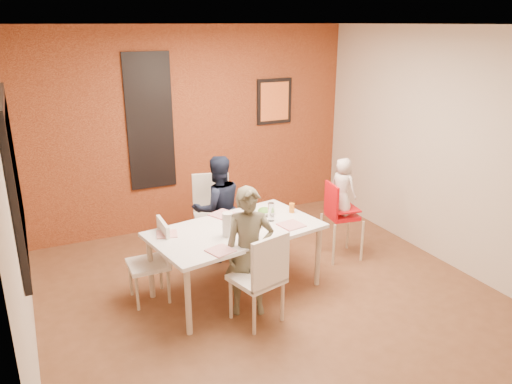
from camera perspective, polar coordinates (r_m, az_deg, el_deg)
name	(u,v)px	position (r m, az deg, el deg)	size (l,w,h in m)	color
ground	(268,294)	(5.36, 1.41, -11.63)	(4.50, 4.50, 0.00)	brown
ceiling	(271,24)	(4.62, 1.69, 18.59)	(4.50, 4.50, 0.02)	silver
wall_back	(194,129)	(6.84, -7.11, 7.16)	(4.50, 0.02, 2.70)	beige
wall_front	(445,271)	(3.13, 20.79, -8.46)	(4.50, 0.02, 2.70)	beige
wall_left	(13,207)	(4.34, -26.00, -1.55)	(0.02, 4.50, 2.70)	beige
wall_right	(444,148)	(6.15, 20.64, 4.76)	(0.02, 4.50, 2.70)	beige
brick_accent_wall	(194,129)	(6.82, -7.06, 7.13)	(4.50, 0.02, 2.70)	maroon
picture_window_frame	(13,175)	(4.47, -26.02, 1.72)	(0.05, 1.70, 1.30)	black
picture_window_pane	(15,175)	(4.47, -25.82, 1.75)	(0.02, 1.55, 1.15)	black
glassblock_strip	(150,122)	(6.62, -12.03, 7.82)	(0.55, 0.03, 1.70)	silver
glassblock_surround	(150,122)	(6.61, -12.02, 7.82)	(0.60, 0.03, 1.76)	black
art_print_frame	(274,101)	(7.22, 2.10, 10.32)	(0.54, 0.03, 0.64)	black
art_print_canvas	(275,101)	(7.20, 2.15, 10.30)	(0.44, 0.01, 0.54)	orange
dining_table	(236,234)	(5.15, -2.32, -4.84)	(1.86, 1.24, 0.72)	white
chair_near	(262,274)	(4.66, 0.72, -9.40)	(0.52, 0.52, 0.92)	white
chair_far	(212,209)	(6.15, -5.02, -1.98)	(0.54, 0.54, 0.97)	white
chair_left	(155,257)	(5.19, -11.48, -7.24)	(0.39, 0.39, 0.84)	white
high_chair	(339,213)	(6.01, 9.49, -2.41)	(0.45, 0.45, 0.95)	red
child_near	(249,252)	(4.78, -0.77, -6.87)	(0.47, 0.31, 1.29)	brown
child_far	(218,208)	(5.89, -4.38, -1.89)	(0.62, 0.48, 1.28)	black
toddler	(343,187)	(5.90, 9.88, 0.60)	(0.33, 0.22, 0.68)	silver
plate_near_left	(220,251)	(4.64, -4.08, -6.69)	(0.22, 0.22, 0.01)	white
plate_far_mid	(223,214)	(5.48, -3.79, -2.57)	(0.24, 0.24, 0.01)	white
plate_near_right	(291,225)	(5.20, 4.04, -3.78)	(0.23, 0.23, 0.01)	white
plate_far_left	(167,234)	(5.05, -10.15, -4.76)	(0.20, 0.20, 0.01)	white
salad_bowl_a	(252,225)	(5.15, -0.47, -3.74)	(0.21, 0.21, 0.05)	white
salad_bowl_b	(265,212)	(5.48, 0.98, -2.26)	(0.22, 0.22, 0.05)	white
wine_bottle	(250,209)	(5.22, -0.68, -2.01)	(0.08, 0.08, 0.28)	black
wine_glass_a	(255,226)	(4.89, -0.08, -3.92)	(0.08, 0.08, 0.22)	white
wine_glass_b	(271,212)	(5.28, 1.73, -2.29)	(0.07, 0.07, 0.20)	white
paper_towel_roll	(228,224)	(4.91, -3.25, -3.72)	(0.11, 0.11, 0.24)	silver
condiment_red	(247,221)	(5.11, -1.09, -3.38)	(0.03, 0.03, 0.14)	red
condiment_green	(251,217)	(5.23, -0.54, -2.82)	(0.04, 0.04, 0.14)	#2E6F25
condiment_brown	(245,219)	(5.19, -1.21, -3.10)	(0.03, 0.03, 0.12)	brown
sippy_cup	(292,208)	(5.53, 4.12, -1.83)	(0.06, 0.06, 0.11)	orange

